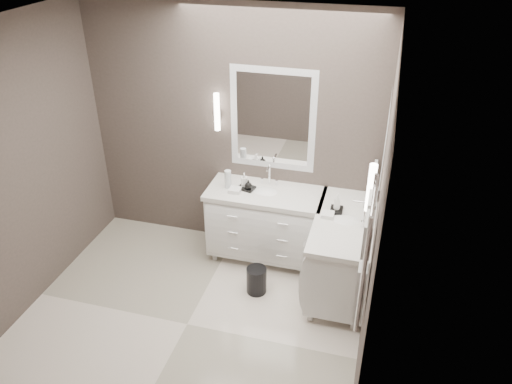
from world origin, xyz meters
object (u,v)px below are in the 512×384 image
(vanity_right, at_px, (342,250))
(towel_ladder, at_px, (365,259))
(waste_bin, at_px, (256,280))
(vanity_back, at_px, (265,220))

(vanity_right, height_order, towel_ladder, towel_ladder)
(towel_ladder, bearing_deg, waste_bin, 135.23)
(vanity_right, xyz_separation_m, towel_ladder, (0.23, -1.30, 0.91))
(vanity_back, xyz_separation_m, towel_ladder, (1.10, -1.63, 0.91))
(towel_ladder, bearing_deg, vanity_right, 99.84)
(vanity_back, bearing_deg, waste_bin, -84.00)
(vanity_back, bearing_deg, vanity_right, -20.38)
(vanity_right, bearing_deg, vanity_back, 159.62)
(waste_bin, bearing_deg, vanity_back, 96.00)
(vanity_right, height_order, waste_bin, vanity_right)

